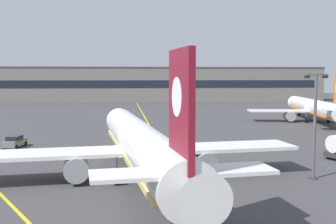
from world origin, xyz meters
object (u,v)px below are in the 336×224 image
Objects in this scene: apron_lamp_post at (315,123)px; service_car_second at (15,142)px; airliner_foreground at (141,144)px; airliner_background at (315,108)px.

apron_lamp_post is 2.32× the size of service_car_second.
airliner_foreground reaches higher than apron_lamp_post.
airliner_background is at bearing 65.45° from apron_lamp_post.
apron_lamp_post is at bearing -31.47° from service_car_second.
airliner_foreground is 16.96m from apron_lamp_post.
airliner_foreground is 9.34× the size of service_car_second.
airliner_background reaches higher than service_car_second.
airliner_background is at bearing 50.18° from airliner_foreground.
service_car_second is at bearing 131.91° from airliner_foreground.
apron_lamp_post is at bearing -5.40° from airliner_foreground.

